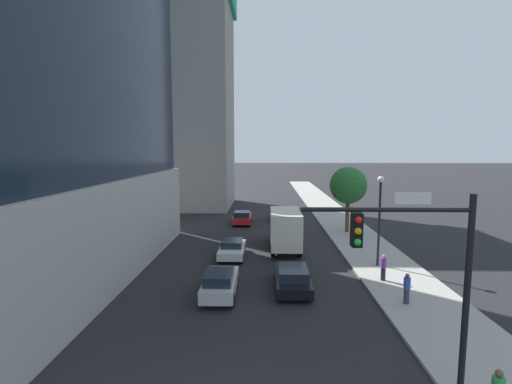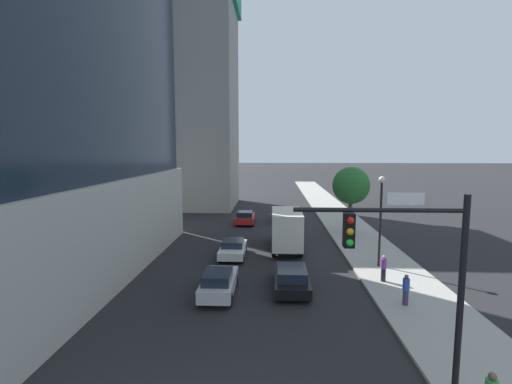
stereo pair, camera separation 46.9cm
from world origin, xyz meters
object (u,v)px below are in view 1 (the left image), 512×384
pedestrian_blue_shirt (407,288)px  traffic_light_pole (419,259)px  car_red (242,217)px  car_green (279,214)px  construction_building (172,87)px  street_lamp (380,208)px  car_black (292,278)px  car_silver (220,283)px  pedestrian_purple_shirt (383,267)px  street_tree (348,186)px  box_truck (285,228)px  car_white (232,249)px

pedestrian_blue_shirt → traffic_light_pole: bearing=-109.4°
traffic_light_pole → car_red: size_ratio=1.57×
car_green → traffic_light_pole: bearing=-84.1°
construction_building → car_red: 22.51m
street_lamp → car_black: bearing=-146.1°
car_silver → pedestrian_blue_shirt: (9.70, -1.05, 0.19)m
street_lamp → pedestrian_blue_shirt: (-0.42, -6.26, -3.16)m
construction_building → street_lamp: size_ratio=6.57×
traffic_light_pole → pedestrian_purple_shirt: (2.40, 10.55, -3.71)m
street_tree → pedestrian_blue_shirt: street_tree is taller
street_lamp → box_truck: size_ratio=0.88×
street_lamp → traffic_light_pole: bearing=-102.4°
construction_building → pedestrian_purple_shirt: size_ratio=25.21×
construction_building → box_truck: (14.32, -22.35, -14.63)m
car_black → box_truck: (0.00, 8.43, 1.10)m
box_truck → pedestrian_purple_shirt: bearing=-52.6°
street_tree → car_black: street_tree is taller
car_silver → pedestrian_purple_shirt: bearing=13.5°
car_white → car_black: 7.38m
car_silver → car_black: (4.03, 1.11, -0.08)m
car_green → car_red: bearing=-146.8°
pedestrian_blue_shirt → street_tree: bearing=88.1°
street_tree → car_red: street_tree is taller
street_tree → box_truck: size_ratio=0.90×
traffic_light_pole → car_silver: size_ratio=1.56×
car_black → traffic_light_pole: bearing=-71.5°
street_lamp → pedestrian_purple_shirt: size_ratio=3.84×
construction_building → car_white: construction_building is taller
street_tree → pedestrian_purple_shirt: street_tree is taller
construction_building → pedestrian_purple_shirt: construction_building is taller
street_lamp → car_red: (-10.12, 14.28, -3.40)m
street_lamp → pedestrian_blue_shirt: bearing=-93.8°
pedestrian_purple_shirt → pedestrian_blue_shirt: pedestrian_purple_shirt is taller
car_silver → car_red: 19.49m
car_red → pedestrian_purple_shirt: bearing=-60.9°
construction_building → traffic_light_pole: 45.33m
pedestrian_purple_shirt → pedestrian_blue_shirt: bearing=-87.7°
street_lamp → car_black: street_lamp is taller
car_red → pedestrian_purple_shirt: pedestrian_purple_shirt is taller
car_silver → car_black: 4.18m
pedestrian_purple_shirt → pedestrian_blue_shirt: 3.35m
street_tree → pedestrian_blue_shirt: (-0.56, -16.43, -3.63)m
street_lamp → car_green: 18.30m
traffic_light_pole → pedestrian_blue_shirt: size_ratio=4.16×
street_lamp → car_red: 17.83m
street_tree → car_silver: (-10.26, -15.37, -3.83)m
construction_building → car_black: size_ratio=8.53×
car_silver → box_truck: 10.41m
box_truck → pedestrian_blue_shirt: box_truck is taller
street_tree → car_black: bearing=-113.6°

